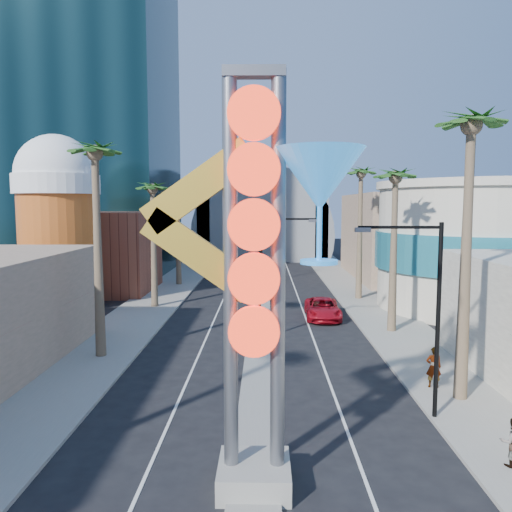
% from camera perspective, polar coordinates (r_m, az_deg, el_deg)
% --- Properties ---
extents(sidewalk_west, '(5.00, 100.00, 0.15)m').
position_cam_1_polar(sidewalk_west, '(48.32, -10.78, -4.54)').
color(sidewalk_west, gray).
rests_on(sidewalk_west, ground).
extents(sidewalk_east, '(5.00, 100.00, 0.15)m').
position_cam_1_polar(sidewalk_east, '(48.20, 11.99, -4.58)').
color(sidewalk_east, gray).
rests_on(sidewalk_east, ground).
extents(median, '(1.60, 84.00, 0.15)m').
position_cam_1_polar(median, '(50.27, 0.61, -4.03)').
color(median, gray).
rests_on(median, ground).
extents(hotel_tower, '(20.00, 20.00, 50.00)m').
position_cam_1_polar(hotel_tower, '(69.29, -18.92, 19.13)').
color(hotel_tower, black).
rests_on(hotel_tower, ground).
extents(brick_filler_west, '(10.00, 10.00, 8.00)m').
position_cam_1_polar(brick_filler_west, '(52.35, -17.18, 0.44)').
color(brick_filler_west, brown).
rests_on(brick_filler_west, ground).
extents(filler_east, '(10.00, 20.00, 10.00)m').
position_cam_1_polar(filler_east, '(61.68, 15.72, 2.18)').
color(filler_east, '#947B60').
rests_on(filler_east, ground).
extents(beer_mug, '(7.00, 7.00, 14.50)m').
position_cam_1_polar(beer_mug, '(45.00, -21.71, 4.36)').
color(beer_mug, '#C75B1A').
rests_on(beer_mug, ground).
extents(turquoise_building, '(16.60, 16.60, 10.60)m').
position_cam_1_polar(turquoise_building, '(45.28, 23.98, 0.98)').
color(turquoise_building, '#B2AA97').
rests_on(turquoise_building, ground).
extents(canopy, '(22.00, 16.00, 22.00)m').
position_cam_1_polar(canopy, '(83.65, 0.76, 2.81)').
color(canopy, slate).
rests_on(canopy, ground).
extents(neon_sign, '(6.53, 2.60, 12.55)m').
position_cam_1_polar(neon_sign, '(14.57, 3.00, 0.52)').
color(neon_sign, gray).
rests_on(neon_sign, ground).
extents(streetlight_0, '(3.79, 0.25, 8.00)m').
position_cam_1_polar(streetlight_0, '(31.76, 1.41, -1.03)').
color(streetlight_0, black).
rests_on(streetlight_0, ground).
extents(streetlight_1, '(3.79, 0.25, 8.00)m').
position_cam_1_polar(streetlight_1, '(55.67, 0.09, 1.90)').
color(streetlight_1, black).
rests_on(streetlight_1, ground).
extents(streetlight_2, '(3.45, 0.25, 8.00)m').
position_cam_1_polar(streetlight_2, '(20.91, 18.92, -5.03)').
color(streetlight_2, black).
rests_on(streetlight_2, ground).
extents(palm_1, '(2.40, 2.40, 12.70)m').
position_cam_1_polar(palm_1, '(29.14, -17.91, 9.80)').
color(palm_1, brown).
rests_on(palm_1, ground).
extents(palm_2, '(2.40, 2.40, 11.20)m').
position_cam_1_polar(palm_2, '(42.57, -11.74, 6.79)').
color(palm_2, brown).
rests_on(palm_2, ground).
extents(palm_3, '(2.40, 2.40, 11.20)m').
position_cam_1_polar(palm_3, '(54.34, -8.95, 6.60)').
color(palm_3, brown).
rests_on(palm_3, ground).
extents(palm_5, '(2.40, 2.40, 13.20)m').
position_cam_1_polar(palm_5, '(23.37, 23.33, 11.77)').
color(palm_5, brown).
rests_on(palm_5, ground).
extents(palm_6, '(2.40, 2.40, 11.70)m').
position_cam_1_polar(palm_6, '(34.67, 15.65, 7.70)').
color(palm_6, brown).
rests_on(palm_6, ground).
extents(palm_7, '(2.40, 2.40, 12.70)m').
position_cam_1_polar(palm_7, '(46.41, 11.90, 8.35)').
color(palm_7, brown).
rests_on(palm_7, ground).
extents(red_pickup, '(2.75, 5.65, 1.55)m').
position_cam_1_polar(red_pickup, '(38.80, 7.63, -5.97)').
color(red_pickup, '#B40D1D').
rests_on(red_pickup, ground).
extents(pedestrian_a, '(0.75, 0.53, 1.93)m').
position_cam_1_polar(pedestrian_a, '(25.30, 19.64, -11.87)').
color(pedestrian_a, gray).
rests_on(pedestrian_a, sidewalk_east).
extents(pedestrian_b, '(0.86, 0.71, 1.62)m').
position_cam_1_polar(pedestrian_b, '(19.25, 27.26, -18.39)').
color(pedestrian_b, gray).
rests_on(pedestrian_b, sidewalk_east).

